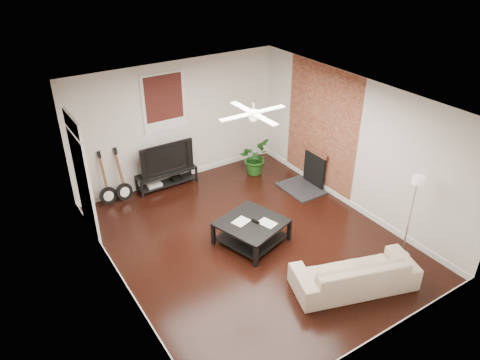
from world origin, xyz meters
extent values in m
cube|color=black|center=(0.00, 0.00, 0.00)|extent=(5.00, 6.00, 0.01)
cube|color=white|center=(0.00, 0.00, 2.80)|extent=(5.00, 6.00, 0.01)
cube|color=silver|center=(0.00, 3.00, 1.40)|extent=(5.00, 0.01, 2.80)
cube|color=silver|center=(0.00, -3.00, 1.40)|extent=(5.00, 0.01, 2.80)
cube|color=silver|center=(-2.50, 0.00, 1.40)|extent=(0.01, 6.00, 2.80)
cube|color=silver|center=(2.50, 0.00, 1.40)|extent=(0.01, 6.00, 2.80)
cube|color=brown|center=(2.49, 1.00, 1.40)|extent=(0.02, 2.20, 2.80)
cube|color=black|center=(2.20, 1.00, 0.46)|extent=(0.80, 1.10, 0.92)
cube|color=#340F0E|center=(-0.30, 2.97, 1.95)|extent=(1.00, 0.06, 1.30)
cube|color=white|center=(-2.46, 1.90, 1.25)|extent=(0.08, 1.00, 2.50)
cube|color=black|center=(-0.47, 2.78, 0.20)|extent=(1.40, 0.37, 0.39)
imported|color=black|center=(-0.47, 2.80, 0.75)|extent=(1.25, 0.16, 0.72)
cube|color=black|center=(-0.01, -0.02, 0.23)|extent=(1.36, 1.36, 0.46)
imported|color=tan|center=(0.73, -1.95, 0.30)|extent=(2.19, 1.39, 0.60)
imported|color=#1B5117|center=(1.59, 2.26, 0.41)|extent=(0.97, 0.96, 0.81)
camera|label=1|loc=(-4.00, -5.83, 5.32)|focal=34.22mm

